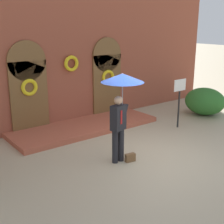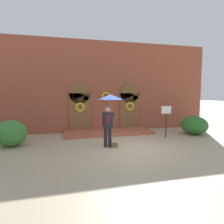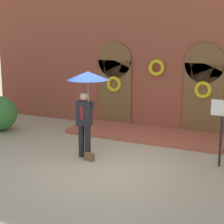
% 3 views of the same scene
% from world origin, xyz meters
% --- Properties ---
extents(ground_plane, '(80.00, 80.00, 0.00)m').
position_xyz_m(ground_plane, '(0.00, 0.00, 0.00)').
color(ground_plane, tan).
extents(building_facade, '(14.00, 2.30, 5.60)m').
position_xyz_m(building_facade, '(-0.00, 4.15, 2.68)').
color(building_facade, brown).
rests_on(building_facade, ground).
extents(person_with_umbrella, '(1.10, 1.10, 2.36)m').
position_xyz_m(person_with_umbrella, '(-0.64, 0.29, 1.91)').
color(person_with_umbrella, black).
rests_on(person_with_umbrella, ground).
extents(handbag, '(0.29, 0.16, 0.22)m').
position_xyz_m(handbag, '(-0.48, 0.09, 0.11)').
color(handbag, brown).
rests_on(handbag, ground).
extents(sign_post, '(0.56, 0.06, 1.72)m').
position_xyz_m(sign_post, '(2.70, 1.20, 1.16)').
color(sign_post, black).
rests_on(sign_post, ground).
extents(shrub_right, '(1.45, 1.64, 1.07)m').
position_xyz_m(shrub_right, '(4.81, 1.65, 0.54)').
color(shrub_right, '#2D6B28').
rests_on(shrub_right, ground).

